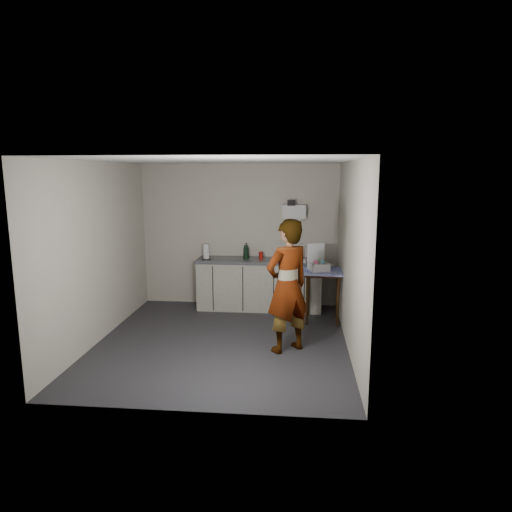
# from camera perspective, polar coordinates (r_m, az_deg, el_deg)

# --- Properties ---
(ground) EXTENTS (4.00, 4.00, 0.00)m
(ground) POSITION_cam_1_polar(r_m,az_deg,el_deg) (6.82, -4.21, -10.60)
(ground) COLOR #28272C
(ground) RESTS_ON ground
(wall_back) EXTENTS (3.60, 0.02, 2.60)m
(wall_back) POSITION_cam_1_polar(r_m,az_deg,el_deg) (8.41, -2.09, 2.61)
(wall_back) COLOR beige
(wall_back) RESTS_ON ground
(wall_right) EXTENTS (0.02, 4.00, 2.60)m
(wall_right) POSITION_cam_1_polar(r_m,az_deg,el_deg) (6.41, 11.61, -0.05)
(wall_right) COLOR beige
(wall_right) RESTS_ON ground
(wall_left) EXTENTS (0.02, 4.00, 2.60)m
(wall_left) POSITION_cam_1_polar(r_m,az_deg,el_deg) (6.99, -18.99, 0.45)
(wall_left) COLOR beige
(wall_left) RESTS_ON ground
(ceiling) EXTENTS (3.60, 4.00, 0.01)m
(ceiling) POSITION_cam_1_polar(r_m,az_deg,el_deg) (6.36, -4.53, 11.77)
(ceiling) COLOR white
(ceiling) RESTS_ON wall_back
(kitchen_counter) EXTENTS (2.24, 0.62, 0.91)m
(kitchen_counter) POSITION_cam_1_polar(r_m,az_deg,el_deg) (8.25, 0.45, -3.71)
(kitchen_counter) COLOR black
(kitchen_counter) RESTS_ON ground
(wall_shelf) EXTENTS (0.42, 0.18, 0.37)m
(wall_shelf) POSITION_cam_1_polar(r_m,az_deg,el_deg) (8.22, 4.78, 5.54)
(wall_shelf) COLOR white
(wall_shelf) RESTS_ON ground
(side_table) EXTENTS (0.71, 0.71, 0.86)m
(side_table) POSITION_cam_1_polar(r_m,az_deg,el_deg) (7.57, 8.39, -2.58)
(side_table) COLOR #321E0B
(side_table) RESTS_ON ground
(standing_man) EXTENTS (0.80, 0.76, 1.84)m
(standing_man) POSITION_cam_1_polar(r_m,az_deg,el_deg) (6.22, 3.95, -3.78)
(standing_man) COLOR #B2A593
(standing_man) RESTS_ON ground
(soap_bottle) EXTENTS (0.15, 0.15, 0.30)m
(soap_bottle) POSITION_cam_1_polar(r_m,az_deg,el_deg) (8.13, -1.25, 0.62)
(soap_bottle) COLOR black
(soap_bottle) RESTS_ON kitchen_counter
(soda_can) EXTENTS (0.07, 0.07, 0.14)m
(soda_can) POSITION_cam_1_polar(r_m,az_deg,el_deg) (8.14, 0.61, 0.08)
(soda_can) COLOR red
(soda_can) RESTS_ON kitchen_counter
(dark_bottle) EXTENTS (0.07, 0.07, 0.24)m
(dark_bottle) POSITION_cam_1_polar(r_m,az_deg,el_deg) (8.23, -1.28, 0.54)
(dark_bottle) COLOR black
(dark_bottle) RESTS_ON kitchen_counter
(paper_towel) EXTENTS (0.16, 0.16, 0.28)m
(paper_towel) POSITION_cam_1_polar(r_m,az_deg,el_deg) (8.17, -6.25, 0.50)
(paper_towel) COLOR black
(paper_towel) RESTS_ON kitchen_counter
(dish_rack) EXTENTS (0.37, 0.28, 0.26)m
(dish_rack) POSITION_cam_1_polar(r_m,az_deg,el_deg) (8.06, 4.84, -0.14)
(dish_rack) COLOR white
(dish_rack) RESTS_ON kitchen_counter
(bakery_box) EXTENTS (0.38, 0.39, 0.42)m
(bakery_box) POSITION_cam_1_polar(r_m,az_deg,el_deg) (7.52, 7.79, -1.06)
(bakery_box) COLOR white
(bakery_box) RESTS_ON side_table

